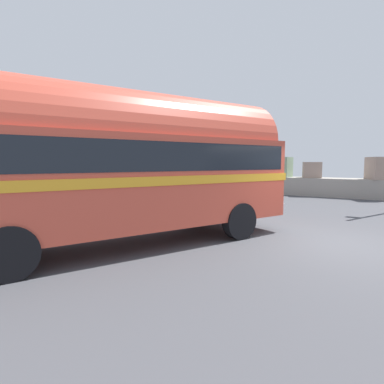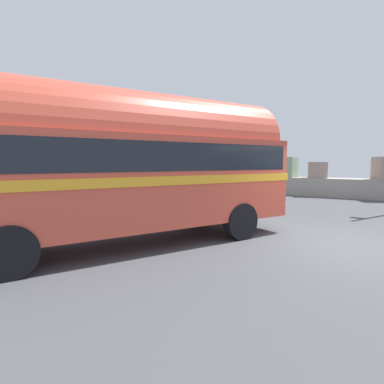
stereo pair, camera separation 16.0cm
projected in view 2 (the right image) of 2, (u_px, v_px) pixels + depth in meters
The scene contains 3 objects.
ground at pixel (339, 246), 7.53m from camera, with size 32.00×26.00×0.02m.
breakwater at pixel (379, 185), 17.08m from camera, with size 31.36×2.18×2.46m.
vintage_coach at pixel (129, 161), 7.47m from camera, with size 5.59×8.83×3.70m.
Camera 2 is at (1.20, -8.10, 2.02)m, focal length 29.07 mm.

